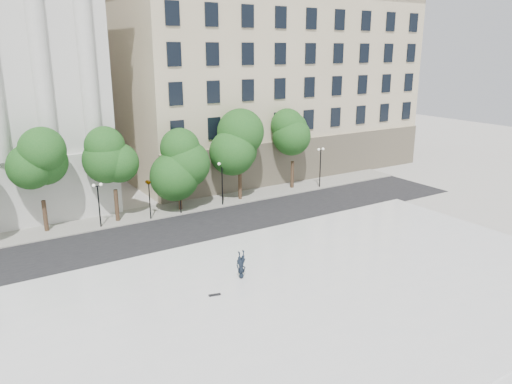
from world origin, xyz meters
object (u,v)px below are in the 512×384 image
traffic_light_west (148,179)px  traffic_light_east (179,175)px  person_lying (241,274)px  skateboard (215,295)px

traffic_light_west → traffic_light_east: size_ratio=1.00×
person_lying → skateboard: bearing=-156.3°
traffic_light_west → person_lying: traffic_light_west is taller
traffic_light_east → person_lying: 15.82m
skateboard → traffic_light_west: bearing=97.1°
traffic_light_west → traffic_light_east: traffic_light_east is taller
traffic_light_west → person_lying: (0.39, -15.31, -3.06)m
traffic_light_west → skateboard: 16.98m
traffic_light_east → person_lying: size_ratio=2.29×
person_lying → skateboard: person_lying is taller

